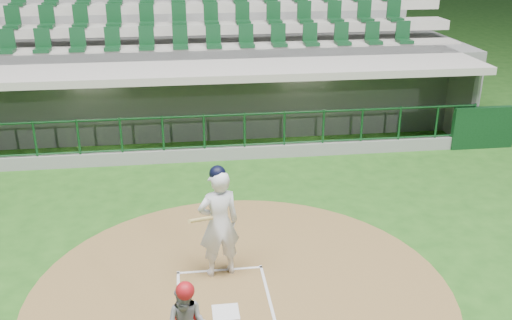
{
  "coord_description": "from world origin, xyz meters",
  "views": [
    {
      "loc": [
        -0.52,
        -8.28,
        5.71
      ],
      "look_at": [
        0.93,
        2.6,
        1.3
      ],
      "focal_mm": 40.0,
      "sensor_mm": 36.0,
      "label": 1
    }
  ],
  "objects": [
    {
      "name": "ground",
      "position": [
        0.0,
        0.0,
        0.0
      ],
      "size": [
        120.0,
        120.0,
        0.0
      ],
      "primitive_type": "plane",
      "color": "#1E4D16",
      "rests_on": "ground"
    },
    {
      "name": "dirt_circle",
      "position": [
        0.3,
        -0.2,
        0.01
      ],
      "size": [
        7.2,
        7.2,
        0.01
      ],
      "primitive_type": "cylinder",
      "color": "brown",
      "rests_on": "ground"
    },
    {
      "name": "home_plate",
      "position": [
        0.0,
        -0.7,
        0.02
      ],
      "size": [
        0.43,
        0.43,
        0.02
      ],
      "primitive_type": "cube",
      "color": "silver",
      "rests_on": "dirt_circle"
    },
    {
      "name": "batter_box_chalk",
      "position": [
        0.0,
        -0.3,
        0.02
      ],
      "size": [
        1.55,
        1.8,
        0.01
      ],
      "color": "white",
      "rests_on": "ground"
    },
    {
      "name": "dugout_structure",
      "position": [
        0.1,
        7.82,
        0.96
      ],
      "size": [
        16.4,
        3.7,
        3.0
      ],
      "color": "gray",
      "rests_on": "ground"
    },
    {
      "name": "seating_deck",
      "position": [
        0.0,
        10.91,
        1.42
      ],
      "size": [
        17.0,
        6.72,
        5.15
      ],
      "color": "slate",
      "rests_on": "ground"
    },
    {
      "name": "batter",
      "position": [
        -0.0,
        0.47,
        1.04
      ],
      "size": [
        0.95,
        0.96,
        2.08
      ],
      "color": "silver",
      "rests_on": "dirt_circle"
    }
  ]
}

